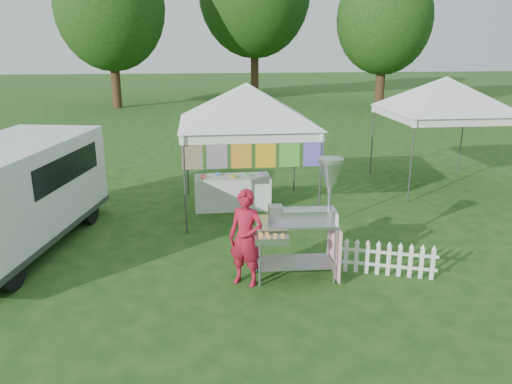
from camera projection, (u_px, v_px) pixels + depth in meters
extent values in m
plane|color=#154614|center=(267.00, 273.00, 8.71)|extent=(120.00, 120.00, 0.00)
cylinder|color=#59595E|center=(185.00, 185.00, 10.23)|extent=(0.04, 0.04, 2.10)
cylinder|color=#59595E|center=(320.00, 181.00, 10.55)|extent=(0.04, 0.04, 2.10)
cylinder|color=#59595E|center=(187.00, 155.00, 12.93)|extent=(0.04, 0.04, 2.10)
cylinder|color=#59595E|center=(295.00, 153.00, 13.25)|extent=(0.04, 0.04, 2.10)
cube|color=white|center=(254.00, 138.00, 10.11)|extent=(3.00, 0.03, 0.22)
cube|color=white|center=(241.00, 118.00, 12.82)|extent=(3.00, 0.03, 0.22)
pyramid|color=white|center=(246.00, 83.00, 11.18)|extent=(4.24, 4.24, 0.90)
cylinder|color=#59595E|center=(253.00, 134.00, 10.09)|extent=(3.00, 0.03, 0.03)
cube|color=#FFB10D|center=(192.00, 153.00, 10.05)|extent=(0.42, 0.01, 0.70)
cube|color=teal|center=(217.00, 152.00, 10.11)|extent=(0.42, 0.01, 0.70)
cube|color=red|center=(241.00, 151.00, 10.16)|extent=(0.42, 0.01, 0.70)
cube|color=#DB5D18|center=(266.00, 151.00, 10.22)|extent=(0.42, 0.01, 0.70)
cube|color=#178A3B|center=(290.00, 150.00, 10.28)|extent=(0.42, 0.01, 0.70)
cube|color=purple|center=(313.00, 150.00, 10.33)|extent=(0.42, 0.01, 0.70)
cylinder|color=#59595E|center=(411.00, 162.00, 12.27)|extent=(0.04, 0.04, 2.10)
cylinder|color=#59595E|center=(372.00, 140.00, 14.97)|extent=(0.04, 0.04, 2.10)
cylinder|color=#59595E|center=(462.00, 138.00, 15.29)|extent=(0.04, 0.04, 2.10)
cube|color=white|center=(470.00, 122.00, 12.16)|extent=(3.00, 0.03, 0.22)
cube|color=white|center=(420.00, 108.00, 14.86)|extent=(3.00, 0.03, 0.22)
pyramid|color=white|center=(447.00, 76.00, 13.22)|extent=(4.24, 4.24, 0.90)
cylinder|color=#59595E|center=(471.00, 119.00, 12.13)|extent=(3.00, 0.03, 0.03)
cylinder|color=#3A2615|center=(115.00, 75.00, 30.30)|extent=(0.56, 0.56, 3.96)
ellipsoid|color=#2B5918|center=(110.00, 7.00, 29.19)|extent=(6.40, 6.40, 7.36)
cylinder|color=#3A2615|center=(255.00, 64.00, 34.99)|extent=(0.56, 0.56, 4.84)
cylinder|color=#3A2615|center=(380.00, 79.00, 30.25)|extent=(0.56, 0.56, 3.52)
ellipsoid|color=#2B5918|center=(385.00, 19.00, 29.26)|extent=(5.60, 5.60, 6.44)
cylinder|color=gray|center=(260.00, 258.00, 8.10)|extent=(0.05, 0.05, 1.01)
cylinder|color=gray|center=(335.00, 256.00, 8.18)|extent=(0.05, 0.05, 1.01)
cylinder|color=gray|center=(257.00, 244.00, 8.64)|extent=(0.05, 0.05, 1.01)
cylinder|color=gray|center=(328.00, 242.00, 8.72)|extent=(0.05, 0.05, 1.01)
cube|color=gray|center=(295.00, 262.00, 8.47)|extent=(1.30, 0.70, 0.02)
cube|color=#B7B7BC|center=(296.00, 222.00, 8.27)|extent=(1.37, 0.73, 0.04)
cube|color=#B7B7BC|center=(307.00, 215.00, 8.30)|extent=(0.96, 0.32, 0.17)
cube|color=gray|center=(276.00, 213.00, 8.26)|extent=(0.23, 0.26, 0.25)
cylinder|color=gray|center=(330.00, 191.00, 8.21)|extent=(0.06, 0.06, 1.01)
cone|color=#B7B7BC|center=(330.00, 175.00, 8.13)|extent=(0.42, 0.42, 0.45)
cylinder|color=#B7B7BC|center=(331.00, 160.00, 8.06)|extent=(0.44, 0.44, 0.07)
cube|color=#B7B7BC|center=(272.00, 239.00, 7.86)|extent=(0.55, 0.36, 0.11)
cube|color=#F5A5BD|center=(335.00, 249.00, 8.46)|extent=(0.06, 0.84, 0.90)
cube|color=white|center=(337.00, 220.00, 7.97)|extent=(0.02, 0.16, 0.20)
imported|color=#A3142B|center=(246.00, 238.00, 8.11)|extent=(0.71, 0.63, 1.62)
cube|color=silver|center=(6.00, 191.00, 9.34)|extent=(2.90, 5.17, 1.71)
cube|color=#59595E|center=(12.00, 233.00, 9.59)|extent=(2.92, 5.22, 0.12)
cube|color=silver|center=(60.00, 182.00, 11.46)|extent=(1.95, 1.04, 0.88)
cube|color=black|center=(68.00, 168.00, 9.73)|extent=(0.56, 2.63, 0.54)
cube|color=black|center=(64.00, 148.00, 11.59)|extent=(1.63, 0.36, 0.54)
cylinder|color=black|center=(9.00, 271.00, 8.03)|extent=(0.34, 0.69, 0.66)
cylinder|color=black|center=(14.00, 207.00, 11.15)|extent=(0.34, 0.69, 0.66)
cylinder|color=black|center=(88.00, 209.00, 11.01)|extent=(0.34, 0.69, 0.66)
cube|color=silver|center=(336.00, 256.00, 8.73)|extent=(0.07, 0.04, 0.56)
cube|color=silver|center=(346.00, 257.00, 8.69)|extent=(0.07, 0.04, 0.56)
cube|color=silver|center=(356.00, 258.00, 8.65)|extent=(0.07, 0.04, 0.56)
cube|color=silver|center=(367.00, 258.00, 8.61)|extent=(0.07, 0.04, 0.56)
cube|color=silver|center=(378.00, 259.00, 8.57)|extent=(0.07, 0.04, 0.56)
cube|color=silver|center=(388.00, 260.00, 8.54)|extent=(0.07, 0.04, 0.56)
cube|color=silver|center=(399.00, 261.00, 8.50)|extent=(0.07, 0.04, 0.56)
cube|color=silver|center=(410.00, 262.00, 8.46)|extent=(0.07, 0.04, 0.56)
cube|color=silver|center=(421.00, 263.00, 8.42)|extent=(0.07, 0.04, 0.56)
cube|color=silver|center=(433.00, 264.00, 8.38)|extent=(0.07, 0.04, 0.56)
cube|color=silver|center=(383.00, 265.00, 8.58)|extent=(1.70, 0.63, 0.05)
cube|color=silver|center=(384.00, 252.00, 8.51)|extent=(1.70, 0.63, 0.05)
cube|color=white|center=(232.00, 192.00, 12.02)|extent=(1.80, 0.70, 0.79)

